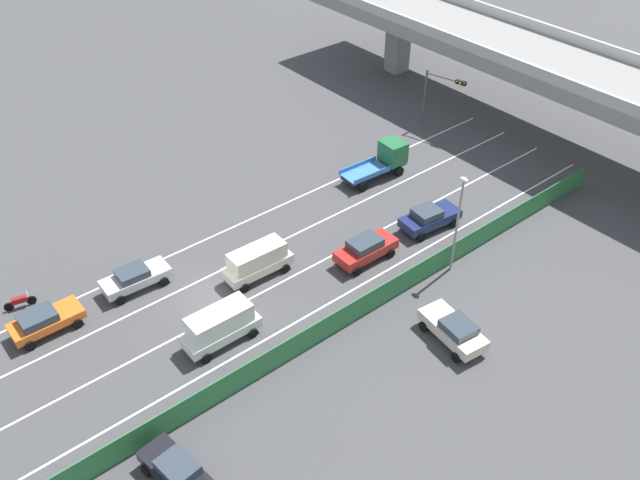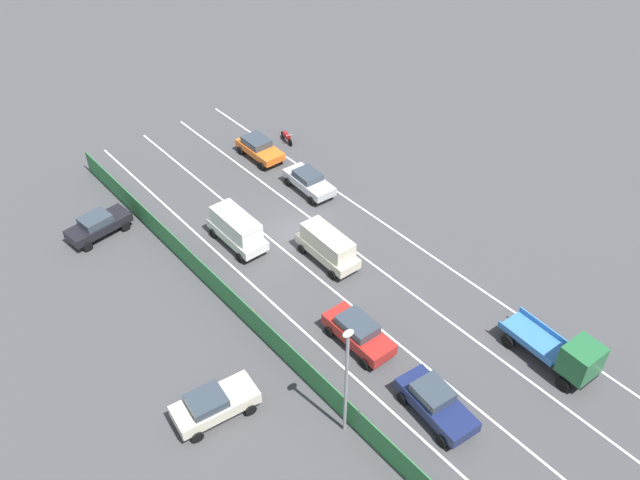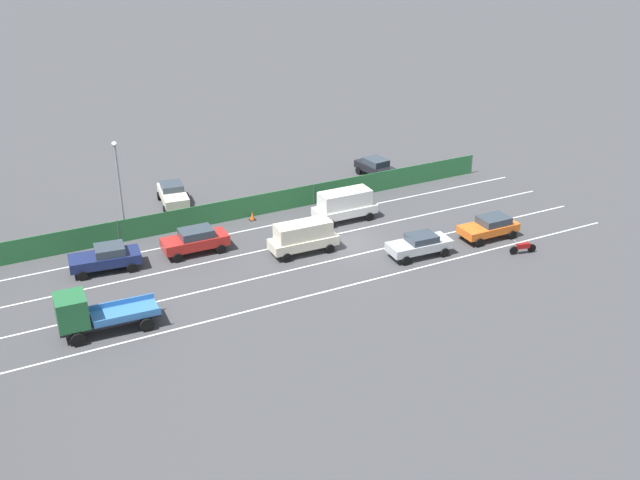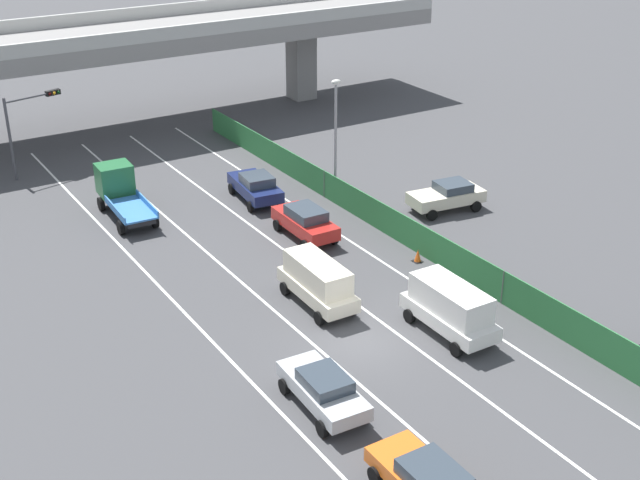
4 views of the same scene
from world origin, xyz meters
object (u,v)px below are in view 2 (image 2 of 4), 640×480
at_px(parked_sedan_cream, 214,404).
at_px(traffic_cone, 253,313).
at_px(car_sedan_red, 358,332).
at_px(parked_sedan_dark, 98,225).
at_px(motorcycle, 287,137).
at_px(car_van_cream, 328,245).
at_px(street_lamp, 347,373).
at_px(car_sedan_silver, 309,181).
at_px(flatbed_truck_blue, 566,355).
at_px(car_taxi_orange, 259,148).
at_px(car_van_white, 237,228).
at_px(car_sedan_navy, 436,402).

relative_size(parked_sedan_cream, traffic_cone, 6.63).
height_order(car_sedan_red, parked_sedan_dark, car_sedan_red).
relative_size(motorcycle, parked_sedan_dark, 0.43).
height_order(car_van_cream, street_lamp, street_lamp).
bearing_deg(car_van_cream, street_lamp, 53.37).
bearing_deg(car_sedan_red, car_sedan_silver, -118.70).
distance_m(car_van_cream, flatbed_truck_blue, 15.55).
distance_m(car_taxi_orange, car_van_white, 10.63).
xyz_separation_m(car_van_white, car_sedan_red, (-0.17, 11.66, -0.34)).
height_order(motorcycle, parked_sedan_dark, parked_sedan_dark).
bearing_deg(parked_sedan_cream, street_lamp, 132.69).
height_order(car_van_white, motorcycle, car_van_white).
bearing_deg(car_van_white, car_sedan_silver, -167.42).
bearing_deg(car_van_white, car_van_cream, 124.23).
relative_size(parked_sedan_dark, parked_sedan_cream, 0.99).
relative_size(car_sedan_navy, parked_sedan_cream, 1.03).
bearing_deg(motorcycle, parked_sedan_dark, 4.65).
xyz_separation_m(car_taxi_orange, street_lamp, (11.51, 23.08, 3.49)).
bearing_deg(car_sedan_silver, car_sedan_red, 61.30).
relative_size(car_taxi_orange, street_lamp, 0.59).
distance_m(car_taxi_orange, parked_sedan_dark, 14.03).
xyz_separation_m(car_sedan_silver, traffic_cone, (10.60, 7.83, -0.54)).
relative_size(car_sedan_red, parked_sedan_dark, 1.00).
xyz_separation_m(car_sedan_navy, car_sedan_red, (-0.20, -5.98, 0.04)).
xyz_separation_m(car_sedan_navy, motorcycle, (-10.43, -25.76, -0.46)).
relative_size(car_taxi_orange, car_van_white, 0.90).
xyz_separation_m(car_van_cream, flatbed_truck_blue, (-3.82, 15.07, 0.09)).
xyz_separation_m(motorcycle, street_lamp, (14.57, 23.53, 3.91)).
bearing_deg(parked_sedan_cream, parked_sedan_dark, -96.65).
xyz_separation_m(car_van_cream, car_sedan_red, (3.31, 6.54, -0.29)).
height_order(car_van_white, flatbed_truck_blue, flatbed_truck_blue).
bearing_deg(street_lamp, parked_sedan_cream, -47.31).
height_order(parked_sedan_dark, street_lamp, street_lamp).
relative_size(car_taxi_orange, traffic_cone, 6.22).
xyz_separation_m(car_sedan_silver, street_lamp, (11.64, 17.08, 3.50)).
xyz_separation_m(car_sedan_silver, car_sedan_red, (7.29, 13.33, 0.10)).
bearing_deg(traffic_cone, car_van_white, -116.97).
bearing_deg(parked_sedan_cream, traffic_cone, -141.69).
distance_m(flatbed_truck_blue, parked_sedan_dark, 30.34).
bearing_deg(flatbed_truck_blue, car_sedan_red, -50.11).
relative_size(motorcycle, traffic_cone, 2.82).
bearing_deg(car_van_cream, flatbed_truck_blue, 104.23).
bearing_deg(car_sedan_silver, street_lamp, 55.73).
xyz_separation_m(car_sedan_navy, traffic_cone, (3.11, -11.48, -0.60)).
bearing_deg(parked_sedan_dark, flatbed_truck_blue, 117.40).
height_order(car_taxi_orange, car_sedan_red, car_sedan_red).
height_order(car_sedan_navy, flatbed_truck_blue, flatbed_truck_blue).
bearing_deg(motorcycle, traffic_cone, 46.53).
relative_size(street_lamp, traffic_cone, 10.53).
height_order(car_van_white, parked_sedan_cream, car_van_white).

